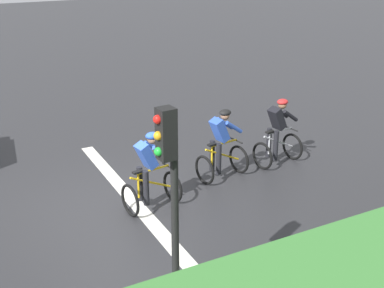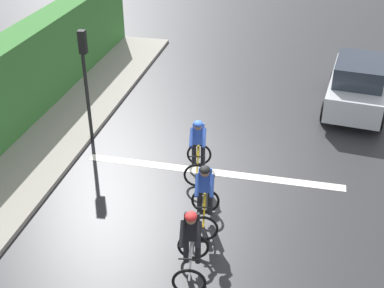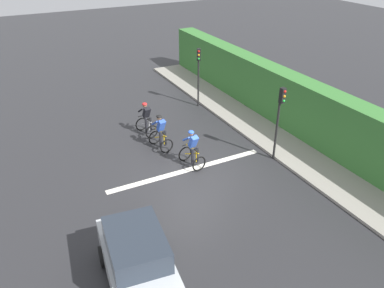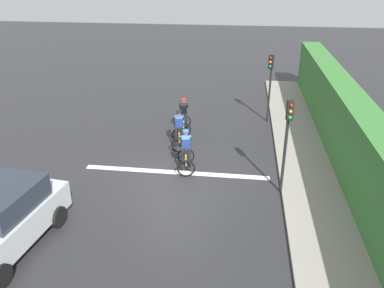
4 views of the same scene
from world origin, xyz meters
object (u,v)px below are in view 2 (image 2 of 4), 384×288
Objects in this scene: cyclist_mid at (198,149)px; traffic_light_near_crossing at (85,70)px; car_silver at (357,84)px; cyclist_lead at (191,245)px; cyclist_second at (205,197)px.

traffic_light_near_crossing is at bearing -18.42° from cyclist_mid.
cyclist_mid is at bearing 49.80° from car_silver.
traffic_light_near_crossing reaches higher than cyclist_lead.
cyclist_lead is 1.00× the size of cyclist_mid.
cyclist_second is 7.94m from car_silver.
cyclist_second is at bearing 141.97° from traffic_light_near_crossing.
traffic_light_near_crossing is (7.71, 3.87, 1.35)m from car_silver.
traffic_light_near_crossing reaches higher than cyclist_mid.
cyclist_mid is 3.92m from traffic_light_near_crossing.
car_silver is 1.28× the size of traffic_light_near_crossing.
cyclist_second is 2.09m from cyclist_mid.
cyclist_second is 5.33m from traffic_light_near_crossing.
cyclist_second is 0.50× the size of traffic_light_near_crossing.
car_silver reaches higher than cyclist_lead.
car_silver is at bearing -153.34° from traffic_light_near_crossing.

